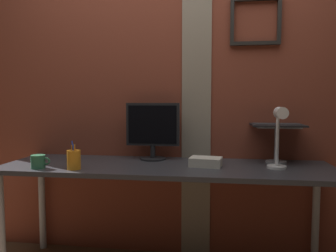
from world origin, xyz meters
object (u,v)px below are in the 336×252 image
object	(u,v)px
desk_lamp	(279,131)
pen_cup	(74,160)
monitor	(153,128)
coffee_mug	(38,162)
laptop	(275,118)

from	to	relation	value
desk_lamp	pen_cup	world-z (taller)	desk_lamp
monitor	coffee_mug	world-z (taller)	monitor
laptop	desk_lamp	xyz separation A→B (m)	(-0.03, -0.31, -0.06)
laptop	pen_cup	distance (m)	1.38
laptop	coffee_mug	size ratio (longest dim) A/B	2.79
desk_lamp	coffee_mug	world-z (taller)	desk_lamp
desk_lamp	pen_cup	bearing A→B (deg)	-172.77
desk_lamp	monitor	bearing A→B (deg)	163.60
pen_cup	coffee_mug	size ratio (longest dim) A/B	1.44
laptop	pen_cup	size ratio (longest dim) A/B	1.94
monitor	laptop	world-z (taller)	laptop
desk_lamp	coffee_mug	distance (m)	1.50
monitor	desk_lamp	size ratio (longest dim) A/B	1.05
monitor	pen_cup	world-z (taller)	monitor
desk_lamp	pen_cup	distance (m)	1.27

